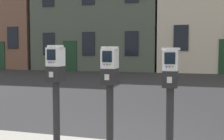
{
  "coord_description": "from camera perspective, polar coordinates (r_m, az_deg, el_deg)",
  "views": [
    {
      "loc": [
        0.97,
        -3.52,
        1.39
      ],
      "look_at": [
        -0.0,
        -0.11,
        1.15
      ],
      "focal_mm": 44.95,
      "sensor_mm": 36.0,
      "label": 1
    }
  ],
  "objects": [
    {
      "name": "parking_meter_near_kerb",
      "position": [
        3.74,
        -11.36,
        -1.37
      ],
      "size": [
        0.22,
        0.25,
        1.33
      ],
      "rotation": [
        0.0,
        0.0,
        -1.58
      ],
      "color": "black",
      "rests_on": "sidewalk_slab"
    },
    {
      "name": "parking_meter_twin_adjacent",
      "position": [
        3.47,
        -0.46,
        -1.93
      ],
      "size": [
        0.22,
        0.25,
        1.31
      ],
      "rotation": [
        0.0,
        0.0,
        -1.58
      ],
      "color": "black",
      "rests_on": "sidewalk_slab"
    },
    {
      "name": "parking_meter_end_of_row",
      "position": [
        3.34,
        11.78,
        -2.43
      ],
      "size": [
        0.22,
        0.25,
        1.29
      ],
      "rotation": [
        0.0,
        0.0,
        -1.58
      ],
      "color": "black",
      "rests_on": "sidewalk_slab"
    },
    {
      "name": "townhouse_brick_corner",
      "position": [
        22.74,
        -1.72,
        13.37
      ],
      "size": [
        8.99,
        6.97,
        10.26
      ],
      "color": "#4C564C",
      "rests_on": "ground_plane"
    }
  ]
}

